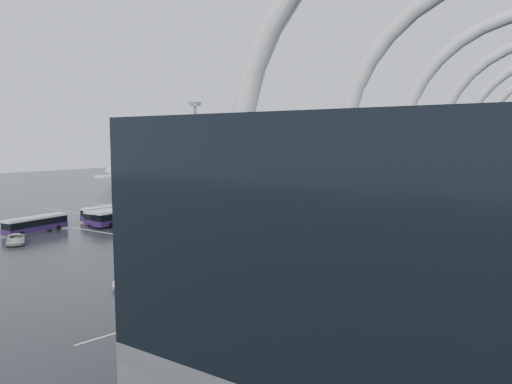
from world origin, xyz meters
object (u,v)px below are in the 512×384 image
Objects in this scene: jet_remote_far at (240,166)px; floodlight_mast at (195,148)px; gse_cart_belly_a at (343,224)px; gse_cart_belly_b at (405,218)px; airliner_main at (341,197)px; bus_row_near_a at (109,212)px; gse_cart_belly_c at (305,216)px; bus_row_near_d at (140,217)px; van_curve_c at (130,279)px; jet_remote_west at (141,174)px; jet_remote_mid at (223,170)px; bus_row_near_c at (123,216)px; airliner_gate_c at (434,174)px; bus_row_far_a at (36,224)px; gse_cart_belly_d at (372,224)px; van_curve_a at (16,239)px; bus_row_near_b at (111,215)px; airliner_gate_b at (403,181)px.

floodlight_mast is (81.33, -125.55, 11.74)m from jet_remote_far.
gse_cart_belly_b is (7.96, 16.69, 0.04)m from gse_cart_belly_a.
bus_row_near_a is (-41.27, -38.24, -2.50)m from airliner_main.
gse_cart_belly_a is at bearing -22.82° from gse_cart_belly_c.
gse_cart_belly_a is at bearing -55.77° from bus_row_near_d.
airliner_main is at bearing 78.31° from van_curve_c.
jet_remote_west is 1.04× the size of jet_remote_mid.
airliner_gate_c is at bearing -11.67° from bus_row_near_c.
airliner_main is 70.02m from bus_row_far_a.
jet_remote_far is 3.33× the size of bus_row_far_a.
gse_cart_belly_b is at bearing 78.58° from gse_cart_belly_d.
jet_remote_mid is at bearing 140.87° from gse_cart_belly_a.
bus_row_near_c reaches higher than bus_row_far_a.
jet_remote_west is at bearing 160.24° from gse_cart_belly_c.
van_curve_c is (33.71, -32.21, -0.80)m from bus_row_near_d.
jet_remote_mid is 3.57× the size of bus_row_near_d.
airliner_main reaches higher than gse_cart_belly_b.
van_curve_a is (-3.15, -26.61, -0.80)m from bus_row_near_d.
bus_row_near_b is at bearing 128.53° from van_curve_c.
van_curve_c is (101.58, -93.91, -4.39)m from jet_remote_west.
van_curve_c is (37.52, -30.50, -1.01)m from bus_row_near_c.
gse_cart_belly_c is (25.34, 28.22, -1.05)m from bus_row_near_d.
airliner_main is 3.78× the size of bus_row_far_a.
gse_cart_belly_d is (99.84, -73.80, -4.57)m from jet_remote_mid.
jet_remote_far is at bearing 107.57° from van_curve_c.
van_curve_a is at bearing 130.55° from jet_remote_west.
floodlight_mast is at bearing -114.66° from airliner_gate_b.
bus_row_near_d reaches higher than van_curve_a.
floodlight_mast is (11.91, 35.10, 15.98)m from van_curve_a.
jet_remote_far reaches higher than bus_row_near_d.
van_curve_c is at bearing -124.67° from bus_row_near_a.
van_curve_c is (44.29, -14.02, -0.91)m from bus_row_far_a.
bus_row_near_a reaches higher than gse_cart_belly_a.
gse_cart_belly_b is at bearing -51.98° from bus_row_near_b.
bus_row_near_c is at bearing 99.44° from jet_remote_far.
floodlight_mast reaches higher than gse_cart_belly_c.
airliner_main is 56.32m from bus_row_near_a.
bus_row_near_d reaches higher than gse_cart_belly_d.
bus_row_near_b reaches higher than bus_row_near_d.
van_curve_c is (4.15, -71.34, -3.45)m from airliner_main.
bus_row_near_b is (64.62, -135.48, -3.42)m from jet_remote_far.
gse_cart_belly_b is at bearing -5.05° from van_curve_a.
jet_remote_far is 6.99× the size of van_curve_a.
jet_remote_far is 144.24m from gse_cart_belly_c.
jet_remote_west is 1.75× the size of floodlight_mast.
jet_remote_mid is at bearing 138.93° from gse_cart_belly_c.
gse_cart_belly_a is (7.98, -16.04, -3.76)m from airliner_main.
bus_row_near_d is (3.81, 1.71, -0.20)m from bus_row_near_c.
bus_row_near_a is 60.11m from gse_cart_belly_d.
van_curve_a is 37.28m from van_curve_c.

